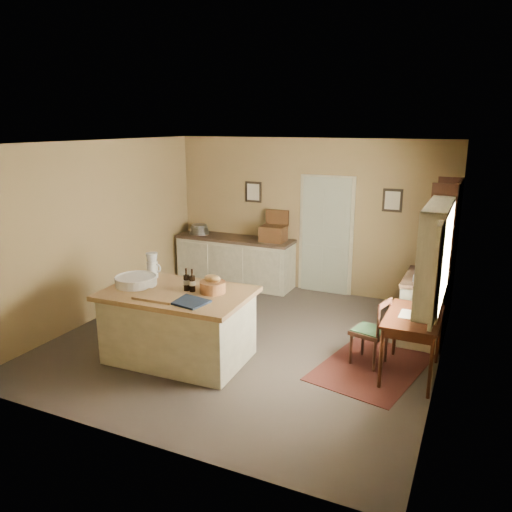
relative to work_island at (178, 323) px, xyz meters
The scene contains 16 objects.
ground 1.13m from the work_island, 56.08° to the left, with size 5.00×5.00×0.00m, color #4A3F39.
wall_back 3.50m from the work_island, 80.35° to the left, with size 5.00×0.10×2.70m, color olive.
wall_front 1.95m from the work_island, 71.01° to the right, with size 5.00×0.10×2.70m, color olive.
wall_left 2.28m from the work_island, 156.34° to the left, with size 0.10×5.00×2.70m, color olive.
wall_right 3.30m from the work_island, 15.41° to the left, with size 0.10×5.00×2.70m, color olive.
ceiling 2.44m from the work_island, 56.08° to the left, with size 5.00×5.00×0.00m, color silver.
door 3.49m from the work_island, 74.51° to the left, with size 0.97×0.06×2.11m, color #A1A78E.
framed_prints 3.63m from the work_island, 76.97° to the left, with size 2.82×0.02×0.38m.
window 3.24m from the work_island, 12.18° to the left, with size 0.25×1.99×1.12m.
work_island is the anchor object (origin of this frame).
sideboard 3.13m from the work_island, 103.28° to the left, with size 2.22×0.63×1.18m.
rug 2.49m from the work_island, 18.33° to the left, with size 1.10×1.60×0.01m, color #4D1C19.
writing_desk 2.88m from the work_island, 15.52° to the left, with size 0.61×1.01×0.82m.
desk_chair 2.41m from the work_island, 21.01° to the left, with size 0.40×0.40×0.85m, color #321911, non-canonical shape.
right_cabinet 3.39m from the work_island, 35.34° to the left, with size 0.57×1.02×0.99m.
shelving_unit 4.12m from the work_island, 44.22° to the left, with size 0.36×0.96×2.14m.
Camera 1 is at (2.78, -5.80, 2.93)m, focal length 35.00 mm.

